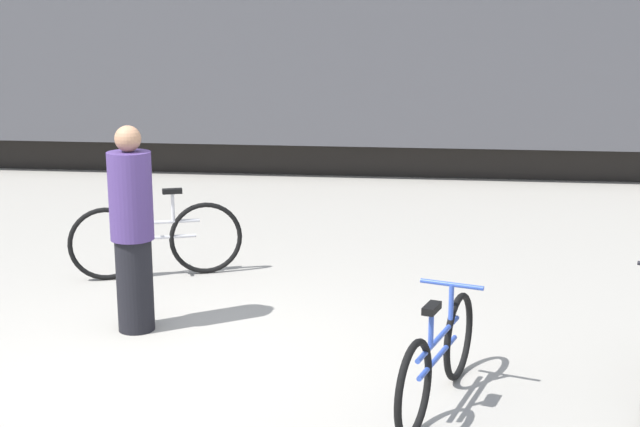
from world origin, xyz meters
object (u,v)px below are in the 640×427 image
freight_train (315,0)px  bicycle_silver (157,239)px  bicycle_blue (438,358)px  person_in_purple (132,230)px

freight_train → bicycle_silver: bearing=-95.9°
bicycle_blue → bicycle_silver: bearing=135.9°
bicycle_blue → person_in_purple: size_ratio=0.92×
freight_train → person_in_purple: freight_train is taller
bicycle_silver → bicycle_blue: bearing=-44.1°
freight_train → bicycle_blue: (2.11, -9.88, -2.50)m
freight_train → bicycle_blue: bearing=-78.0°
bicycle_blue → person_in_purple: 2.89m
bicycle_silver → bicycle_blue: size_ratio=1.03×
person_in_purple → bicycle_silver: bearing=-116.5°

